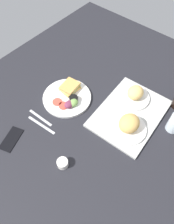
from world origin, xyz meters
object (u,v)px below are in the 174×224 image
(espresso_cup, at_px, (63,163))
(knife, at_px, (41,125))
(cell_phone, at_px, (11,139))
(plate_with_salad, at_px, (68,97))
(bread_plate_near, at_px, (134,95))
(fork, at_px, (40,118))
(serving_tray, at_px, (129,113))
(bread_plate_far, at_px, (129,125))

(espresso_cup, xyz_separation_m, knife, (-0.09, -0.25, -0.02))
(knife, bearing_deg, cell_phone, -115.08)
(plate_with_salad, distance_m, knife, 0.24)
(plate_with_salad, bearing_deg, bread_plate_near, 128.68)
(fork, bearing_deg, serving_tray, 40.67)
(espresso_cup, height_order, fork, espresso_cup)
(espresso_cup, xyz_separation_m, fork, (-0.12, -0.29, -0.02))
(plate_with_salad, distance_m, fork, 0.21)
(knife, bearing_deg, espresso_cup, -24.61)
(serving_tray, xyz_separation_m, bread_plate_near, (-0.10, -0.05, 0.04))
(plate_with_salad, height_order, espresso_cup, plate_with_salad)
(bread_plate_near, distance_m, espresso_cup, 0.57)
(plate_with_salad, relative_size, fork, 1.72)
(plate_with_salad, bearing_deg, serving_tray, 111.99)
(bread_plate_far, height_order, knife, bread_plate_far)
(cell_phone, bearing_deg, fork, 155.24)
(serving_tray, bearing_deg, bread_plate_far, 26.81)
(fork, relative_size, cell_phone, 1.18)
(plate_with_salad, relative_size, espresso_cup, 5.23)
(plate_with_salad, relative_size, cell_phone, 2.03)
(serving_tray, height_order, plate_with_salad, plate_with_salad)
(plate_with_salad, height_order, knife, plate_with_salad)
(bread_plate_near, bearing_deg, serving_tray, 23.44)
(serving_tray, distance_m, espresso_cup, 0.48)
(serving_tray, distance_m, bread_plate_near, 0.12)
(knife, bearing_deg, plate_with_salad, 88.72)
(bread_plate_far, bearing_deg, espresso_cup, -20.06)
(serving_tray, height_order, knife, serving_tray)
(espresso_cup, distance_m, cell_phone, 0.32)
(serving_tray, relative_size, knife, 2.37)
(knife, distance_m, cell_phone, 0.17)
(bread_plate_far, bearing_deg, knife, -53.93)
(bread_plate_near, height_order, knife, bread_plate_near)
(serving_tray, height_order, fork, serving_tray)
(bread_plate_far, xyz_separation_m, fork, (0.25, -0.43, -0.05))
(bread_plate_near, height_order, plate_with_salad, bread_plate_near)
(serving_tray, xyz_separation_m, knife, (0.38, -0.34, -0.01))
(cell_phone, bearing_deg, plate_with_salad, 154.77)
(fork, bearing_deg, bread_plate_near, 51.64)
(serving_tray, height_order, bread_plate_near, bread_plate_near)
(serving_tray, distance_m, bread_plate_far, 0.12)
(fork, bearing_deg, espresso_cup, -24.35)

